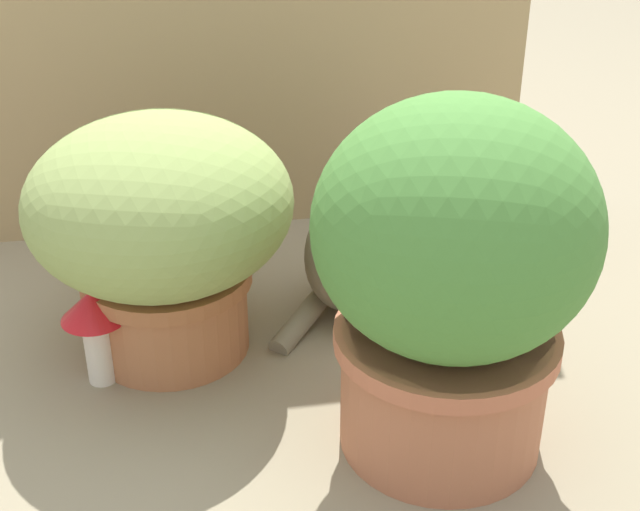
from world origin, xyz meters
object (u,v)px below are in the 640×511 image
grass_planter (162,224)px  leafy_planter (452,272)px  cat (367,235)px  mushroom_ornament_red (95,318)px

grass_planter → leafy_planter: (0.35, -0.29, 0.04)m
cat → leafy_planter: bearing=-87.5°
grass_planter → leafy_planter: leafy_planter is taller
grass_planter → cat: bearing=15.8°
leafy_planter → mushroom_ornament_red: leafy_planter is taller
leafy_planter → cat: 0.41m
grass_planter → cat: (0.34, 0.10, -0.10)m
leafy_planter → mushroom_ornament_red: size_ratio=3.10×
cat → grass_planter: bearing=-164.2°
grass_planter → mushroom_ornament_red: size_ratio=2.51×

